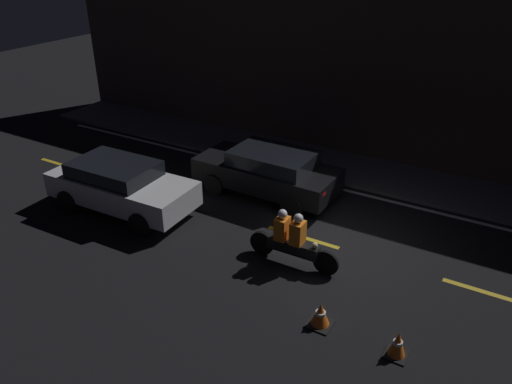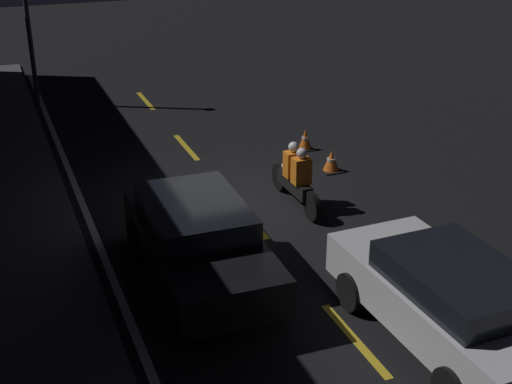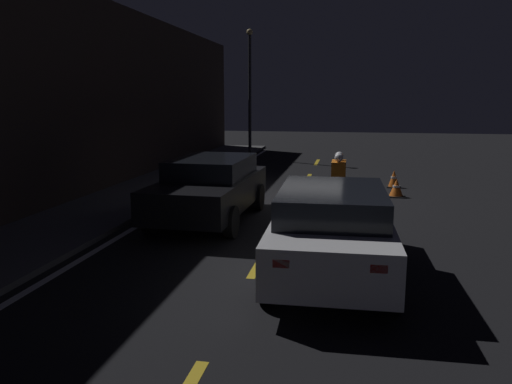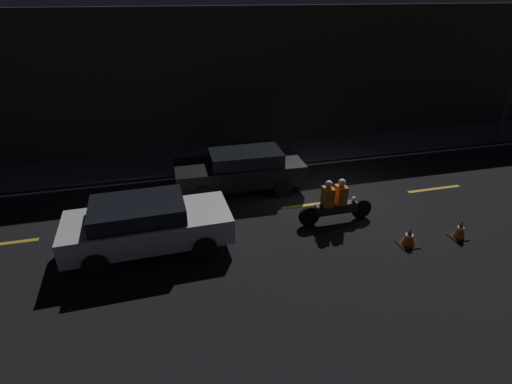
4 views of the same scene
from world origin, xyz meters
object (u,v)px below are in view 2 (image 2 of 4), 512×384
sedan_white (449,299)px  van_black (198,240)px  traffic_cone_near (331,161)px  traffic_cone_mid (305,140)px  motorcycle (296,177)px

sedan_white → van_black: van_black is taller
van_black → traffic_cone_near: 5.72m
traffic_cone_mid → traffic_cone_near: bearing=178.3°
motorcycle → sedan_white: bearing=-180.0°
sedan_white → motorcycle: 5.27m
sedan_white → motorcycle: sedan_white is taller
sedan_white → motorcycle: size_ratio=1.86×
traffic_cone_near → van_black: bearing=129.6°
sedan_white → traffic_cone_near: 6.92m
sedan_white → motorcycle: (5.27, 0.05, -0.12)m
traffic_cone_mid → sedan_white: bearing=169.1°
van_black → traffic_cone_mid: van_black is taller
van_black → traffic_cone_near: (3.63, -4.39, -0.52)m
van_black → traffic_cone_near: bearing=130.8°
motorcycle → van_black: bearing=127.2°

